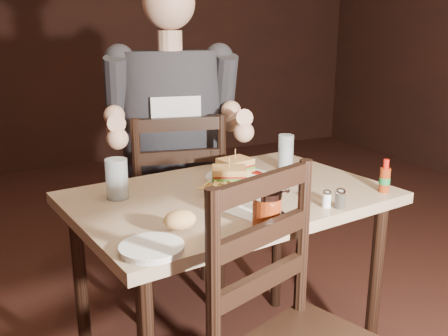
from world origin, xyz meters
name	(u,v)px	position (x,y,z in m)	size (l,w,h in m)	color
room_shell	(258,11)	(0.00, 0.00, 1.40)	(7.00, 7.00, 7.00)	black
main_table	(230,216)	(-0.09, 0.02, 0.68)	(1.21, 0.90, 0.77)	tan
chair_far	(174,210)	(-0.10, 0.63, 0.49)	(0.46, 0.50, 0.99)	black
diner	(173,100)	(-0.11, 0.57, 1.03)	(0.61, 0.48, 1.05)	#2A282D
dinner_plate	(239,180)	(0.00, 0.12, 0.78)	(0.25, 0.25, 0.01)	white
sandwich_left	(229,169)	(-0.07, 0.08, 0.84)	(0.12, 0.10, 0.10)	tan
sandwich_right	(235,161)	(0.01, 0.19, 0.84)	(0.12, 0.10, 0.10)	tan
fries_pile	(228,186)	(-0.11, 0.00, 0.80)	(0.23, 0.16, 0.04)	#E4BD61
ketchup_dollop	(257,173)	(0.08, 0.14, 0.79)	(0.05, 0.05, 0.01)	maroon
glass_left	(117,179)	(-0.48, 0.13, 0.84)	(0.08, 0.08, 0.14)	silver
glass_right	(286,152)	(0.25, 0.20, 0.84)	(0.06, 0.06, 0.15)	silver
hot_sauce	(385,176)	(0.42, -0.21, 0.83)	(0.04, 0.04, 0.12)	maroon
salt_shaker	(327,199)	(0.13, -0.25, 0.80)	(0.03, 0.03, 0.06)	white
pepper_shaker	(340,199)	(0.17, -0.28, 0.80)	(0.03, 0.03, 0.06)	#38332D
syrup_dispenser	(267,210)	(-0.14, -0.32, 0.83)	(0.09, 0.09, 0.11)	maroon
napkin	(252,211)	(-0.11, -0.19, 0.77)	(0.14, 0.13, 0.00)	white
knife	(270,205)	(-0.03, -0.17, 0.78)	(0.01, 0.21, 0.01)	silver
fork	(280,214)	(-0.05, -0.26, 0.78)	(0.01, 0.17, 0.01)	silver
side_plate	(152,249)	(-0.50, -0.34, 0.78)	(0.17, 0.17, 0.01)	white
bread_roll	(180,220)	(-0.38, -0.25, 0.81)	(0.10, 0.08, 0.06)	tan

